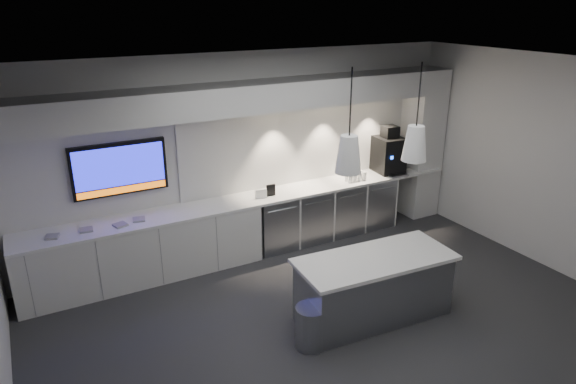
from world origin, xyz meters
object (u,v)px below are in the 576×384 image
wall_tv (120,169)px  coffee_machine (389,153)px  island (374,287)px  bin (311,327)px

wall_tv → coffee_machine: (4.38, -0.25, -0.33)m
coffee_machine → wall_tv: bearing=-177.0°
coffee_machine → island: bearing=-125.1°
island → bin: (-0.96, -0.14, -0.16)m
coffee_machine → bin: bearing=-134.6°
wall_tv → bin: wall_tv is taller
island → bin: size_ratio=3.94×
island → bin: 0.99m
island → bin: island is taller
bin → coffee_machine: 3.97m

